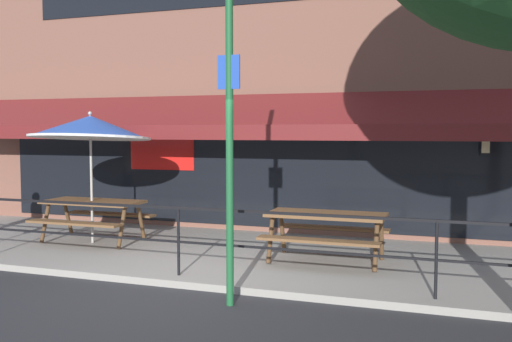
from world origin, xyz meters
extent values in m
plane|color=#2D2D30|center=(0.00, 0.00, 0.00)|extent=(120.00, 120.00, 0.00)
cube|color=#9E998E|center=(0.00, 2.00, 0.05)|extent=(15.00, 4.00, 0.10)
cube|color=brown|center=(0.00, 4.25, 3.70)|extent=(15.00, 0.50, 7.41)
cube|color=black|center=(0.00, 3.99, 1.35)|extent=(12.00, 0.02, 2.30)
cube|color=red|center=(-2.25, 3.97, 1.65)|extent=(1.50, 0.02, 0.70)
cube|color=maroon|center=(0.00, 3.45, 2.50)|extent=(13.80, 0.92, 0.70)
cube|color=maroon|center=(0.00, 2.94, 2.10)|extent=(13.80, 0.08, 0.28)
cube|color=black|center=(4.12, 3.86, 2.03)|extent=(0.04, 0.28, 0.04)
cube|color=black|center=(4.12, 3.72, 1.85)|extent=(0.18, 0.18, 0.28)
cube|color=beige|center=(4.12, 3.72, 1.85)|extent=(0.13, 0.19, 0.20)
cylinder|color=black|center=(0.00, 0.30, 0.57)|extent=(0.04, 0.04, 0.95)
cylinder|color=black|center=(3.45, 0.30, 0.57)|extent=(0.04, 0.04, 0.95)
cube|color=black|center=(0.00, 0.30, 1.05)|extent=(13.80, 0.04, 0.04)
cube|color=black|center=(0.00, 0.30, 0.57)|extent=(13.80, 0.03, 0.03)
cube|color=brown|center=(-2.55, 1.92, 0.84)|extent=(1.80, 0.80, 0.05)
cube|color=brown|center=(-2.55, 1.34, 0.54)|extent=(1.80, 0.26, 0.04)
cube|color=brown|center=(-2.55, 2.50, 0.54)|extent=(1.80, 0.26, 0.04)
cylinder|color=brown|center=(-1.75, 1.60, 0.47)|extent=(0.07, 0.30, 0.73)
cylinder|color=brown|center=(-1.75, 2.24, 0.47)|extent=(0.07, 0.30, 0.73)
cylinder|color=brown|center=(-3.35, 1.60, 0.47)|extent=(0.07, 0.30, 0.73)
cylinder|color=brown|center=(-3.35, 2.24, 0.47)|extent=(0.07, 0.30, 0.73)
cube|color=brown|center=(1.79, 1.76, 0.84)|extent=(1.80, 0.80, 0.05)
cube|color=brown|center=(1.79, 1.18, 0.54)|extent=(1.80, 0.26, 0.04)
cube|color=brown|center=(1.79, 2.34, 0.54)|extent=(1.80, 0.26, 0.04)
cylinder|color=brown|center=(2.59, 1.44, 0.47)|extent=(0.07, 0.30, 0.73)
cylinder|color=brown|center=(2.59, 2.08, 0.47)|extent=(0.07, 0.30, 0.73)
cylinder|color=brown|center=(0.99, 1.44, 0.47)|extent=(0.07, 0.30, 0.73)
cylinder|color=brown|center=(0.99, 2.08, 0.47)|extent=(0.07, 0.30, 0.73)
cylinder|color=#B7B2A8|center=(-2.55, 1.89, 1.25)|extent=(0.04, 0.04, 2.30)
cone|color=#2D56B7|center=(-2.55, 1.89, 2.20)|extent=(2.10, 2.12, 0.52)
cylinder|color=white|center=(-2.55, 1.89, 2.01)|extent=(2.14, 2.14, 0.17)
sphere|color=#B7B2A8|center=(-2.55, 1.89, 2.44)|extent=(0.07, 0.07, 0.07)
cylinder|color=#1E6033|center=(1.08, -0.45, 1.96)|extent=(0.09, 0.09, 3.92)
cube|color=blue|center=(1.08, -0.47, 2.82)|extent=(0.28, 0.02, 0.40)
camera|label=1|loc=(3.63, -6.79, 2.13)|focal=40.00mm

